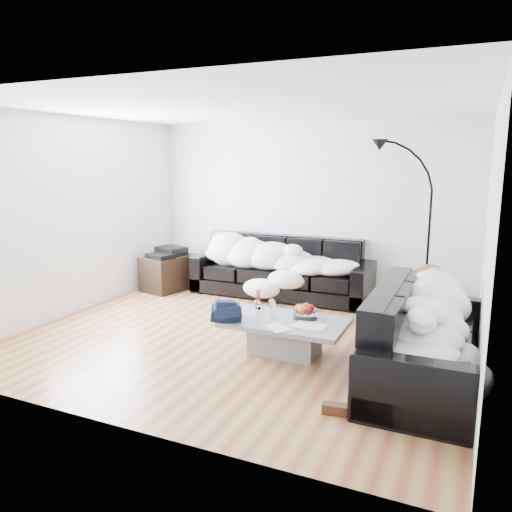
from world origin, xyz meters
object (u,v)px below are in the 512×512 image
at_px(sleeper_back, 280,254).
at_px(sleeper_right, 427,313).
at_px(wine_glass_a, 272,306).
at_px(candle_right, 259,299).
at_px(coffee_table, 285,337).
at_px(sofa_back, 281,267).
at_px(av_cabinet, 168,273).
at_px(candle_left, 257,299).
at_px(wine_glass_b, 257,307).
at_px(wine_glass_c, 273,310).
at_px(fruit_bowl, 305,311).
at_px(shoes, 349,407).
at_px(stereo, 168,252).
at_px(sofa_right, 426,335).
at_px(floor_lamp, 429,238).

height_order(sleeper_back, sleeper_right, sleeper_back).
height_order(wine_glass_a, candle_right, candle_right).
distance_m(coffee_table, wine_glass_a, 0.37).
distance_m(sofa_back, candle_right, 1.95).
distance_m(sleeper_back, av_cabinet, 1.84).
height_order(sleeper_back, candle_left, sleeper_back).
xyz_separation_m(wine_glass_b, wine_glass_c, (0.20, -0.03, 0.00)).
height_order(fruit_bowl, wine_glass_a, wine_glass_a).
distance_m(wine_glass_b, shoes, 1.68).
xyz_separation_m(fruit_bowl, stereo, (-2.82, 1.60, 0.15)).
distance_m(wine_glass_b, av_cabinet, 2.86).
xyz_separation_m(candle_left, candle_right, (0.03, -0.01, 0.01)).
bearing_deg(shoes, fruit_bowl, 128.16).
relative_size(wine_glass_b, wine_glass_c, 0.97).
xyz_separation_m(fruit_bowl, av_cabinet, (-2.82, 1.60, -0.18)).
distance_m(sofa_back, wine_glass_b, 2.16).
distance_m(candle_left, stereo, 2.66).
bearing_deg(shoes, candle_left, 142.11).
relative_size(coffee_table, fruit_bowl, 4.88).
xyz_separation_m(sleeper_right, stereo, (-4.06, 1.79, -0.04)).
relative_size(sofa_right, candle_left, 10.04).
height_order(sofa_right, wine_glass_b, sofa_right).
distance_m(fruit_bowl, candle_right, 0.59).
height_order(shoes, stereo, stereo).
xyz_separation_m(wine_glass_b, floor_lamp, (1.54, 2.12, 0.56)).
height_order(candle_right, shoes, candle_right).
distance_m(sofa_right, wine_glass_b, 1.76).
xyz_separation_m(sofa_right, sleeper_back, (-2.29, 2.14, 0.21)).
relative_size(sleeper_right, floor_lamp, 0.91).
relative_size(coffee_table, wine_glass_a, 7.36).
xyz_separation_m(sofa_right, stereo, (-4.06, 1.79, 0.17)).
distance_m(sofa_back, sleeper_back, 0.21).
bearing_deg(floor_lamp, fruit_bowl, -129.63).
height_order(wine_glass_b, av_cabinet, av_cabinet).
distance_m(candle_right, av_cabinet, 2.70).
height_order(wine_glass_a, floor_lamp, floor_lamp).
bearing_deg(wine_glass_a, coffee_table, -33.48).
height_order(sofa_back, wine_glass_a, sofa_back).
bearing_deg(sleeper_right, sleeper_back, 47.03).
distance_m(wine_glass_c, shoes, 1.51).
bearing_deg(sleeper_right, wine_glass_a, 83.57).
bearing_deg(floor_lamp, sofa_back, 168.08).
height_order(wine_glass_b, candle_right, candle_right).
bearing_deg(fruit_bowl, coffee_table, -138.76).
height_order(wine_glass_c, candle_right, candle_right).
distance_m(sofa_right, coffee_table, 1.44).
distance_m(candle_left, av_cabinet, 2.67).
relative_size(sleeper_right, av_cabinet, 2.34).
xyz_separation_m(candle_right, av_cabinet, (-2.23, 1.50, -0.22)).
xyz_separation_m(wine_glass_a, floor_lamp, (1.41, 2.03, 0.55)).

